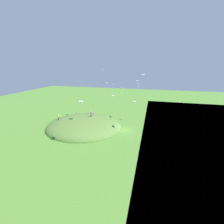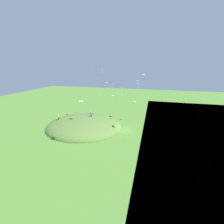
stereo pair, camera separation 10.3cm
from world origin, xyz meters
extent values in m
plane|color=#4B7B2E|center=(0.00, 0.00, 0.00)|extent=(160.00, 160.00, 0.00)
ellipsoid|color=#507132|center=(11.97, 0.79, 0.00)|extent=(22.09, 19.94, 6.00)
cube|color=#2F2B38|center=(10.20, -0.64, 3.36)|extent=(0.15, 0.26, 0.85)
cylinder|color=purple|center=(10.20, -0.64, 4.12)|extent=(0.49, 0.49, 0.67)
sphere|color=beige|center=(10.20, -0.64, 4.58)|extent=(0.26, 0.26, 0.26)
cube|color=black|center=(19.05, 2.49, 2.68)|extent=(0.22, 0.24, 0.87)
cylinder|color=gold|center=(19.05, 2.49, 3.46)|extent=(0.55, 0.55, 0.69)
sphere|color=beige|center=(19.05, 2.49, 3.93)|extent=(0.26, 0.26, 0.26)
cube|color=#1D3544|center=(15.48, 10.22, 0.58)|extent=(0.27, 0.18, 0.76)
cylinder|color=#3C8E4F|center=(15.48, 10.22, 1.26)|extent=(0.54, 0.54, 0.60)
sphere|color=brown|center=(15.48, 10.22, 1.67)|extent=(0.23, 0.23, 0.23)
cube|color=silver|center=(-2.78, 3.80, 9.33)|extent=(1.03, 1.20, 0.24)
cylinder|color=silver|center=(-2.69, 3.96, 8.68)|extent=(0.07, 0.10, 0.80)
cube|color=white|center=(10.99, 3.81, 8.52)|extent=(1.14, 0.84, 0.07)
cylinder|color=white|center=(11.19, 3.89, 7.46)|extent=(0.20, 0.14, 1.58)
cube|color=white|center=(11.07, -4.48, 16.38)|extent=(1.12, 0.88, 0.11)
cylinder|color=white|center=(11.34, -4.68, 15.57)|extent=(0.12, 0.20, 1.11)
cube|color=silver|center=(4.04, -2.13, 12.52)|extent=(0.90, 0.99, 0.10)
cylinder|color=silver|center=(3.89, -2.00, 11.31)|extent=(0.09, 0.30, 1.98)
cube|color=silver|center=(-2.51, -4.43, 13.38)|extent=(1.00, 0.74, 0.04)
cylinder|color=silver|center=(-2.80, -4.54, 12.18)|extent=(0.29, 0.30, 1.90)
cube|color=white|center=(9.70, -7.50, 8.74)|extent=(1.31, 1.17, 0.23)
cylinder|color=white|center=(9.54, -7.28, 7.85)|extent=(0.08, 0.12, 1.24)
cube|color=silver|center=(-3.72, -7.14, 14.88)|extent=(1.17, 1.27, 0.11)
cylinder|color=silver|center=(-3.66, -7.35, 14.17)|extent=(0.05, 0.06, 0.89)
cube|color=silver|center=(4.74, -5.17, 8.69)|extent=(0.98, 0.87, 0.06)
cylinder|color=silver|center=(4.98, -4.99, 7.72)|extent=(0.14, 0.17, 1.51)
cube|color=white|center=(-4.94, -5.89, 10.75)|extent=(0.78, 0.64, 0.13)
cylinder|color=white|center=(-4.94, -5.97, 9.64)|extent=(0.28, 0.16, 1.88)
cube|color=white|center=(7.99, -9.23, 12.00)|extent=(0.96, 0.82, 0.04)
cylinder|color=white|center=(7.71, -8.99, 10.82)|extent=(0.12, 0.21, 1.93)
cube|color=white|center=(8.94, -7.40, 16.24)|extent=(0.71, 0.85, 0.04)
cylinder|color=white|center=(8.80, -7.61, 15.62)|extent=(0.08, 0.06, 0.88)
cube|color=silver|center=(1.92, -3.97, 11.13)|extent=(1.39, 1.21, 0.31)
cylinder|color=silver|center=(1.89, -3.88, 10.01)|extent=(0.06, 0.12, 1.66)
cube|color=white|center=(-2.90, -0.95, 12.99)|extent=(0.76, 0.89, 0.18)
cylinder|color=white|center=(-3.15, -0.93, 11.95)|extent=(0.20, 0.06, 1.70)
camera|label=1|loc=(-6.73, 39.32, 17.41)|focal=24.73mm
camera|label=2|loc=(-6.83, 39.30, 17.41)|focal=24.73mm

